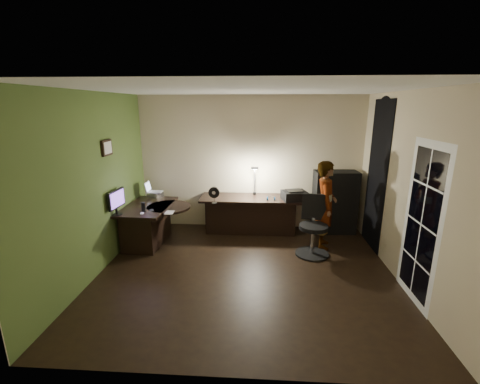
# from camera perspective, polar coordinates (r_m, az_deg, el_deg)

# --- Properties ---
(floor) EXTENTS (4.50, 4.00, 0.01)m
(floor) POSITION_cam_1_polar(r_m,az_deg,el_deg) (5.12, 0.97, -14.10)
(floor) COLOR black
(floor) RESTS_ON ground
(ceiling) EXTENTS (4.50, 4.00, 0.01)m
(ceiling) POSITION_cam_1_polar(r_m,az_deg,el_deg) (4.47, 1.14, 17.85)
(ceiling) COLOR silver
(ceiling) RESTS_ON floor
(wall_back) EXTENTS (4.50, 0.01, 2.70)m
(wall_back) POSITION_cam_1_polar(r_m,az_deg,el_deg) (6.57, 1.83, 5.10)
(wall_back) COLOR #C3B38E
(wall_back) RESTS_ON floor
(wall_front) EXTENTS (4.50, 0.01, 2.70)m
(wall_front) POSITION_cam_1_polar(r_m,az_deg,el_deg) (2.72, -0.87, -9.75)
(wall_front) COLOR #C3B38E
(wall_front) RESTS_ON floor
(wall_left) EXTENTS (0.01, 4.00, 2.70)m
(wall_left) POSITION_cam_1_polar(r_m,az_deg,el_deg) (5.22, -24.54, 1.08)
(wall_left) COLOR #C3B38E
(wall_left) RESTS_ON floor
(wall_right) EXTENTS (0.01, 4.00, 2.70)m
(wall_right) POSITION_cam_1_polar(r_m,az_deg,el_deg) (5.05, 27.57, 0.29)
(wall_right) COLOR #C3B38E
(wall_right) RESTS_ON floor
(green_wall_overlay) EXTENTS (0.00, 4.00, 2.70)m
(green_wall_overlay) POSITION_cam_1_polar(r_m,az_deg,el_deg) (5.21, -24.40, 1.08)
(green_wall_overlay) COLOR #476027
(green_wall_overlay) RESTS_ON floor
(arched_doorway) EXTENTS (0.01, 0.90, 2.60)m
(arched_doorway) POSITION_cam_1_polar(r_m,az_deg,el_deg) (6.09, 23.15, 2.61)
(arched_doorway) COLOR black
(arched_doorway) RESTS_ON floor
(french_door) EXTENTS (0.02, 0.92, 2.10)m
(french_door) POSITION_cam_1_polar(r_m,az_deg,el_deg) (4.64, 29.57, -5.03)
(french_door) COLOR white
(french_door) RESTS_ON floor
(framed_picture) EXTENTS (0.04, 0.30, 0.25)m
(framed_picture) POSITION_cam_1_polar(r_m,az_deg,el_deg) (5.51, -22.63, 7.28)
(framed_picture) COLOR black
(framed_picture) RESTS_ON wall_left
(desk_left) EXTENTS (0.83, 1.30, 0.73)m
(desk_left) POSITION_cam_1_polar(r_m,az_deg,el_deg) (6.18, -15.86, -5.60)
(desk_left) COLOR black
(desk_left) RESTS_ON floor
(desk_right) EXTENTS (1.97, 0.69, 0.74)m
(desk_right) POSITION_cam_1_polar(r_m,az_deg,el_deg) (6.45, 1.86, -4.10)
(desk_right) COLOR black
(desk_right) RESTS_ON floor
(cabinet) EXTENTS (0.86, 0.47, 1.25)m
(cabinet) POSITION_cam_1_polar(r_m,az_deg,el_deg) (6.69, 16.45, -1.73)
(cabinet) COLOR black
(cabinet) RESTS_ON floor
(laptop_stand) EXTENTS (0.31, 0.29, 0.10)m
(laptop_stand) POSITION_cam_1_polar(r_m,az_deg,el_deg) (6.59, -14.82, -0.48)
(laptop_stand) COLOR silver
(laptop_stand) RESTS_ON desk_left
(laptop) EXTENTS (0.30, 0.28, 0.20)m
(laptop) POSITION_cam_1_polar(r_m,az_deg,el_deg) (6.55, -14.91, 0.84)
(laptop) COLOR silver
(laptop) RESTS_ON laptop_stand
(monitor) EXTENTS (0.13, 0.48, 0.31)m
(monitor) POSITION_cam_1_polar(r_m,az_deg,el_deg) (5.71, -21.19, -2.33)
(monitor) COLOR black
(monitor) RESTS_ON desk_left
(mouse) EXTENTS (0.09, 0.11, 0.04)m
(mouse) POSITION_cam_1_polar(r_m,az_deg,el_deg) (5.64, -17.02, -3.65)
(mouse) COLOR silver
(mouse) RESTS_ON desk_left
(phone) EXTENTS (0.12, 0.15, 0.01)m
(phone) POSITION_cam_1_polar(r_m,az_deg,el_deg) (5.79, -15.42, -3.18)
(phone) COLOR black
(phone) RESTS_ON desk_left
(pen) EXTENTS (0.10, 0.13, 0.01)m
(pen) POSITION_cam_1_polar(r_m,az_deg,el_deg) (5.60, -15.76, -3.80)
(pen) COLOR black
(pen) RESTS_ON desk_left
(speaker) EXTENTS (0.08, 0.08, 0.17)m
(speaker) POSITION_cam_1_polar(r_m,az_deg,el_deg) (5.73, -16.82, -2.62)
(speaker) COLOR black
(speaker) RESTS_ON desk_left
(notepad) EXTENTS (0.15, 0.20, 0.01)m
(notepad) POSITION_cam_1_polar(r_m,az_deg,el_deg) (5.60, -12.41, -3.57)
(notepad) COLOR silver
(notepad) RESTS_ON desk_left
(desk_fan) EXTENTS (0.21, 0.12, 0.32)m
(desk_fan) POSITION_cam_1_polar(r_m,az_deg,el_deg) (5.94, -4.60, -0.56)
(desk_fan) COLOR black
(desk_fan) RESTS_ON desk_right
(headphones) EXTENTS (0.18, 0.09, 0.08)m
(headphones) POSITION_cam_1_polar(r_m,az_deg,el_deg) (6.18, 5.55, -1.11)
(headphones) COLOR #0C4A9A
(headphones) RESTS_ON desk_right
(printer) EXTENTS (0.52, 0.45, 0.20)m
(printer) POSITION_cam_1_polar(r_m,az_deg,el_deg) (6.23, 9.63, -0.57)
(printer) COLOR black
(printer) RESTS_ON desk_right
(desk_lamp) EXTENTS (0.17, 0.30, 0.66)m
(desk_lamp) POSITION_cam_1_polar(r_m,az_deg,el_deg) (6.45, 2.65, 2.27)
(desk_lamp) COLOR black
(desk_lamp) RESTS_ON desk_right
(office_chair) EXTENTS (0.64, 0.64, 1.02)m
(office_chair) POSITION_cam_1_polar(r_m,az_deg,el_deg) (5.59, 12.94, -6.05)
(office_chair) COLOR black
(office_chair) RESTS_ON floor
(person) EXTENTS (0.44, 0.61, 1.58)m
(person) POSITION_cam_1_polar(r_m,az_deg,el_deg) (5.88, 14.95, -2.25)
(person) COLOR #D8A88C
(person) RESTS_ON floor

